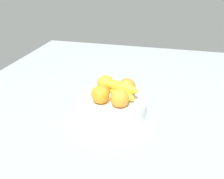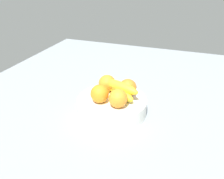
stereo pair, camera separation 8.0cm
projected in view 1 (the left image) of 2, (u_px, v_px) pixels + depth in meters
The scene contains 7 objects.
ground_plane at pixel (109, 118), 89.47cm from camera, with size 180.00×140.00×3.00cm, color gray.
fruit_bowl at pixel (112, 105), 89.20cm from camera, with size 26.86×26.86×6.17cm, color white.
orange_front_left at pixel (100, 94), 83.66cm from camera, with size 6.91×6.91×6.91cm, color orange.
orange_front_right at pixel (120, 98), 81.39cm from camera, with size 6.91×6.91×6.91cm, color orange.
orange_center at pixel (127, 87), 88.87cm from camera, with size 6.91×6.91×6.91cm, color orange.
orange_back_left at pixel (105, 84), 91.43cm from camera, with size 6.91×6.91×6.91cm, color orange.
banana_bunch at pixel (119, 89), 88.35cm from camera, with size 13.23×17.38×6.20cm.
Camera 1 is at (71.18, 18.55, 50.68)cm, focal length 36.50 mm.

